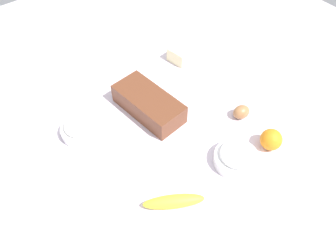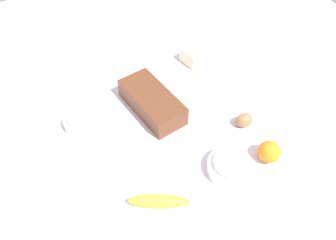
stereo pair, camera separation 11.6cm
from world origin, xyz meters
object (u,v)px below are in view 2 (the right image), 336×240
Objects in this scene: loaf_pan at (152,102)px; flour_bowl at (83,118)px; sugar_bowl at (230,165)px; egg_near_butter at (244,120)px; butter_block at (192,57)px; banana at (159,201)px; orange_fruit at (269,152)px.

loaf_pan reaches higher than flour_bowl.
sugar_bowl reaches higher than egg_near_butter.
butter_block is at bearing -79.17° from flour_bowl.
sugar_bowl reaches higher than butter_block.
flour_bowl is at bearing 11.60° from banana.
flour_bowl is 0.54m from butter_block.
loaf_pan is 0.46m from orange_fruit.
orange_fruit is (-0.45, -0.49, 0.01)m from flour_bowl.
sugar_bowl is 0.21m from egg_near_butter.
orange_fruit is (-0.02, -0.14, 0.01)m from sugar_bowl.
egg_near_butter reaches higher than banana.
orange_fruit is at bearing -94.27° from banana.
sugar_bowl is at bearing 80.15° from orange_fruit.
orange_fruit reaches higher than butter_block.
loaf_pan reaches higher than butter_block.
flour_bowl is 2.18× the size of egg_near_butter.
banana is 2.11× the size of butter_block.
flour_bowl is 0.55m from sugar_bowl.
egg_near_butter is (0.16, -0.02, -0.01)m from orange_fruit.
sugar_bowl is 2.27× the size of egg_near_butter.
butter_block is at bearing -4.58° from orange_fruit.
sugar_bowl is at bearing 129.50° from egg_near_butter.
butter_block is (0.16, -0.28, -0.01)m from loaf_pan.
sugar_bowl is at bearing -140.96° from flour_bowl.
orange_fruit is at bearing -155.55° from loaf_pan.
flour_bowl is 1.59× the size of butter_block.
orange_fruit is at bearing 172.37° from egg_near_butter.
orange_fruit is at bearing -99.85° from sugar_bowl.
sugar_bowl is at bearing -91.20° from banana.
banana is at bearing 88.80° from sugar_bowl.
butter_block is at bearing -40.37° from banana.
sugar_bowl is 0.56m from butter_block.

